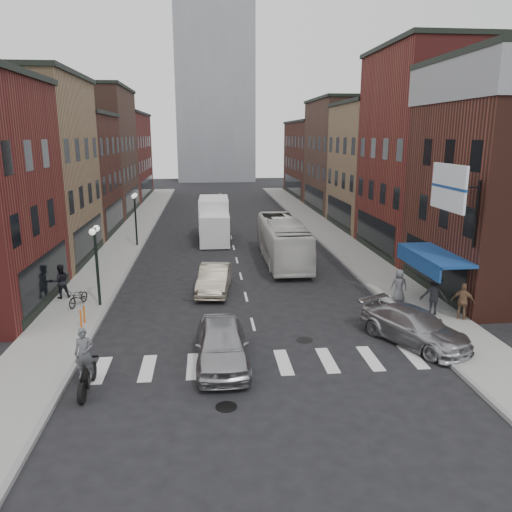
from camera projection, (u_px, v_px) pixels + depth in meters
The scene contains 31 objects.
ground at pixel (255, 333), 21.80m from camera, with size 160.00×160.00×0.00m, color black.
sidewalk_left at pixel (130, 236), 42.24m from camera, with size 3.00×74.00×0.15m, color gray.
sidewalk_right at pixel (327, 232), 43.86m from camera, with size 3.00×74.00×0.15m, color gray.
curb_left at pixel (148, 237), 42.40m from camera, with size 0.20×74.00×0.16m, color gray.
curb_right at pixel (310, 233), 43.74m from camera, with size 0.20×74.00×0.16m, color gray.
crosswalk_stripes at pixel (263, 363), 18.90m from camera, with size 12.00×2.20×0.01m, color silver.
bldg_left_mid_a at pixel (5, 171), 32.44m from camera, with size 10.30×10.20×12.30m.
bldg_left_mid_b at pixel (52, 174), 42.35m from camera, with size 10.30×10.20×10.30m.
bldg_left_far_a at pixel (82, 152), 52.63m from camera, with size 10.30×12.20×13.30m.
bldg_left_far_b at pixel (108, 156), 66.40m from camera, with size 10.30×16.20×11.30m.
bldg_right_mid_a at pixel (448, 153), 35.07m from camera, with size 10.30×10.20×14.30m.
bldg_right_mid_b at pixel (394, 166), 45.10m from camera, with size 10.30×10.20×11.30m.
bldg_right_far_a at pixel (358, 156), 55.61m from camera, with size 10.30×12.20×12.30m.
bldg_right_far_b at pixel (328, 159), 69.39m from camera, with size 10.30×16.20×10.30m.
awning_blue at pixel (431, 256), 24.45m from camera, with size 1.80×5.00×0.78m.
billboard_sign at pixel (450, 189), 21.65m from camera, with size 1.52×3.00×3.70m.
distant_tower at pixel (214, 42), 91.29m from camera, with size 14.00×14.00×50.00m, color #9399A0.
streetlamp_near at pixel (96, 251), 24.27m from camera, with size 0.32×1.22×4.11m.
streetlamp_far at pixel (135, 209), 37.80m from camera, with size 0.32×1.22×4.11m.
bike_rack at pixel (83, 316), 22.20m from camera, with size 0.08×0.68×0.80m.
box_truck at pixel (214, 220), 40.55m from camera, with size 2.46×7.74×3.35m.
motorcycle_rider at pixel (85, 363), 16.53m from camera, with size 0.66×2.25×2.29m.
transit_bus at pixel (283, 240), 33.76m from camera, with size 2.45×10.45×2.91m, color silver.
sedan_left_near at pixel (222, 344), 18.59m from camera, with size 1.94×4.83×1.65m, color #A3A3A7.
sedan_left_far at pixel (214, 279), 27.26m from camera, with size 1.58×4.52×1.49m, color beige.
curb_car at pixel (414, 327), 20.55m from camera, with size 2.02×4.96×1.44m, color #A6A7AB.
parked_bicycle at pixel (78, 297), 24.77m from camera, with size 0.56×1.62×0.85m, color black.
ped_left_solo at pixel (61, 281), 25.80m from camera, with size 0.87×0.50×1.79m, color black.
ped_right_a at pixel (434, 295), 23.43m from camera, with size 1.24×0.61×1.92m, color black.
ped_right_b at pixel (463, 301), 22.79m from camera, with size 1.01×0.50×1.72m, color brown.
ped_right_c at pixel (399, 285), 25.32m from camera, with size 0.81×0.53×1.65m, color #5A5C62.
Camera 1 is at (-1.96, -20.29, 8.42)m, focal length 35.00 mm.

